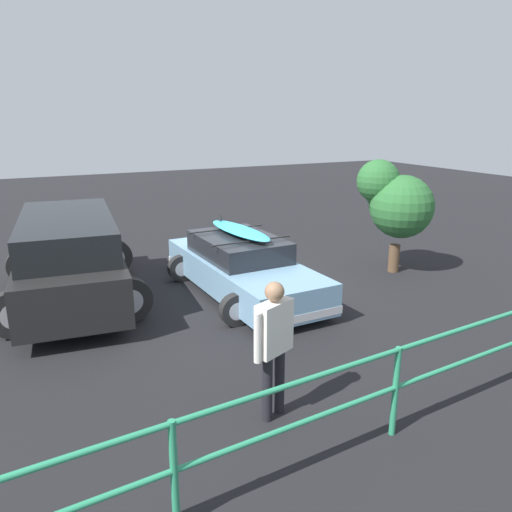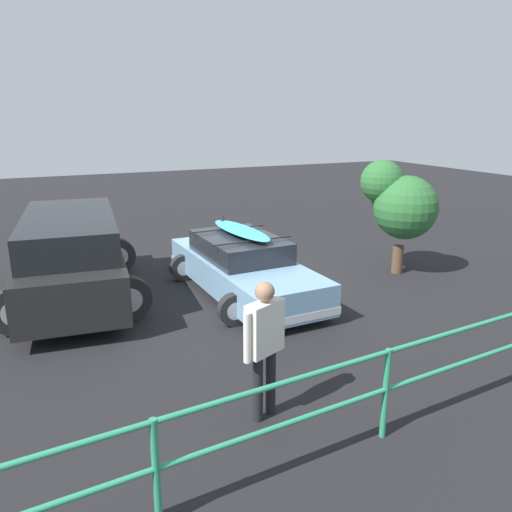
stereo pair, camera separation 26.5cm
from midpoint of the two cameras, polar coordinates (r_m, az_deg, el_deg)
The scene contains 6 objects.
ground_plane at distance 10.90m, azimuth -0.87°, elevation -3.01°, with size 44.00×44.00×0.02m, color black.
sedan_car at distance 10.06m, azimuth -0.78°, elevation -1.21°, with size 2.31×4.45×1.44m.
suv_car at distance 10.28m, azimuth -19.58°, elevation 0.08°, with size 2.91×5.10×1.69m.
person_bystander at distance 5.86m, azimuth 2.30°, elevation -9.36°, with size 0.62×0.37×1.72m.
railing_fence at distance 5.84m, azimuth 16.00°, elevation -13.22°, with size 10.55×0.88×1.09m.
bush_near_left at distance 11.75m, azimuth 16.47°, elevation 6.02°, with size 1.54×1.69×2.55m.
Camera 2 is at (4.03, 9.48, 3.54)m, focal length 35.00 mm.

